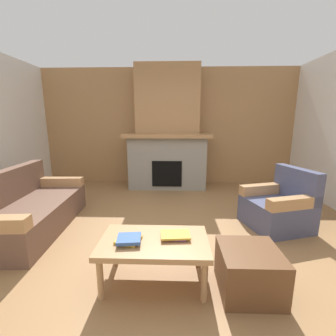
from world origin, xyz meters
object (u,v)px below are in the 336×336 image
(couch, at_px, (29,211))
(armchair, at_px, (279,207))
(coffee_table, at_px, (154,245))
(ottoman, at_px, (249,271))
(fireplace, at_px, (167,136))

(couch, distance_m, armchair, 3.53)
(couch, relative_size, armchair, 1.97)
(armchair, height_order, coffee_table, armchair)
(couch, height_order, coffee_table, couch)
(couch, xyz_separation_m, ottoman, (2.69, -1.08, -0.09))
(fireplace, relative_size, coffee_table, 2.70)
(coffee_table, bearing_deg, couch, 151.88)
(coffee_table, relative_size, ottoman, 1.92)
(armchair, xyz_separation_m, coffee_table, (-1.68, -1.20, 0.08))
(fireplace, bearing_deg, coffee_table, -90.14)
(fireplace, height_order, armchair, fireplace)
(fireplace, bearing_deg, couch, -129.21)
(armchair, bearing_deg, fireplace, 129.30)
(couch, height_order, armchair, same)
(coffee_table, xyz_separation_m, ottoman, (0.85, -0.10, -0.18))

